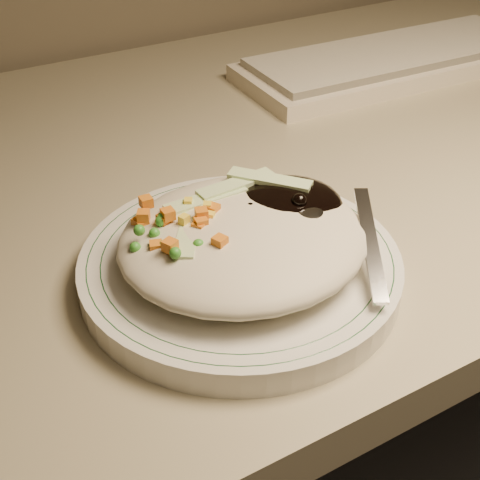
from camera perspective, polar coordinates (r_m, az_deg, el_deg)
desk at (r=0.82m, az=-1.59°, el=-5.18°), size 1.40×0.70×0.74m
plate at (r=0.52m, az=0.00°, el=-2.33°), size 0.25×0.25×0.02m
plate_rim at (r=0.52m, az=0.00°, el=-1.45°), size 0.24×0.24×0.00m
meal at (r=0.51m, az=0.47°, el=0.62°), size 0.21×0.19×0.05m
keyboard at (r=0.94m, az=13.11°, el=14.70°), size 0.43×0.17×0.03m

